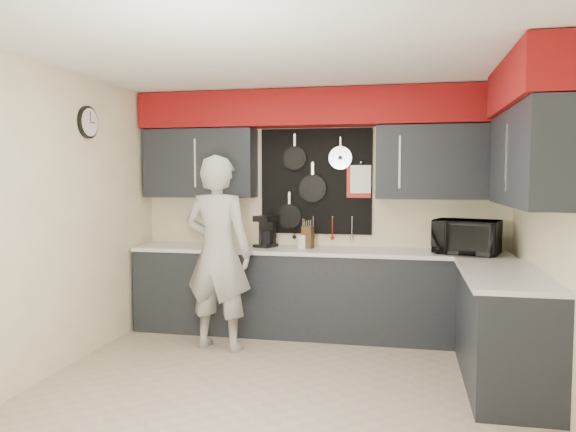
% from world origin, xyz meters
% --- Properties ---
extents(ground, '(4.00, 4.00, 0.00)m').
position_xyz_m(ground, '(0.00, 0.00, 0.00)').
color(ground, tan).
rests_on(ground, ground).
extents(back_wall_assembly, '(4.00, 0.36, 2.60)m').
position_xyz_m(back_wall_assembly, '(0.01, 1.60, 2.01)').
color(back_wall_assembly, '#F9EFC0').
rests_on(back_wall_assembly, ground).
extents(right_wall_assembly, '(0.36, 3.50, 2.60)m').
position_xyz_m(right_wall_assembly, '(1.85, 0.26, 1.94)').
color(right_wall_assembly, '#F9EFC0').
rests_on(right_wall_assembly, ground).
extents(left_wall_assembly, '(0.05, 3.50, 2.60)m').
position_xyz_m(left_wall_assembly, '(-1.99, 0.02, 1.33)').
color(left_wall_assembly, '#F9EFC0').
rests_on(left_wall_assembly, ground).
extents(base_cabinets, '(3.95, 2.20, 0.92)m').
position_xyz_m(base_cabinets, '(0.49, 1.13, 0.46)').
color(base_cabinets, black).
rests_on(base_cabinets, ground).
extents(microwave, '(0.70, 0.57, 0.33)m').
position_xyz_m(microwave, '(1.51, 1.38, 1.09)').
color(microwave, black).
rests_on(microwave, base_cabinets).
extents(knife_block, '(0.13, 0.13, 0.24)m').
position_xyz_m(knife_block, '(-0.09, 1.47, 1.04)').
color(knife_block, '#3D2713').
rests_on(knife_block, base_cabinets).
extents(utensil_crock, '(0.11, 0.11, 0.14)m').
position_xyz_m(utensil_crock, '(-0.15, 1.47, 0.99)').
color(utensil_crock, silver).
rests_on(utensil_crock, base_cabinets).
extents(coffee_maker, '(0.25, 0.28, 0.34)m').
position_xyz_m(coffee_maker, '(-0.56, 1.51, 1.10)').
color(coffee_maker, black).
rests_on(coffee_maker, base_cabinets).
extents(person, '(0.74, 0.54, 1.88)m').
position_xyz_m(person, '(-0.86, 0.79, 0.94)').
color(person, '#A3A3A0').
rests_on(person, ground).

